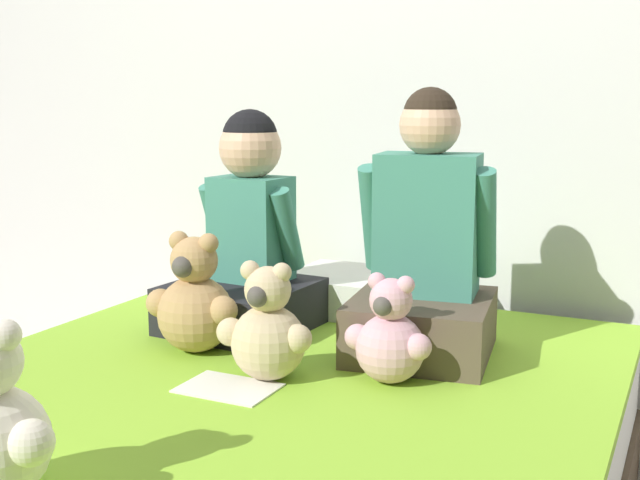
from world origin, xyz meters
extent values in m
cube|color=silver|center=(0.00, 1.09, 1.25)|extent=(8.00, 0.06, 2.50)
cube|color=silver|center=(0.00, 0.00, 0.32)|extent=(1.49, 1.97, 0.22)
cube|color=#8CC633|center=(0.00, 0.00, 0.44)|extent=(1.50, 1.99, 0.03)
cube|color=black|center=(-0.27, 0.48, 0.52)|extent=(0.38, 0.39, 0.13)
cube|color=#3D8470|center=(-0.26, 0.53, 0.74)|extent=(0.21, 0.17, 0.29)
sphere|color=#DBAD89|center=(-0.26, 0.53, 0.96)|extent=(0.17, 0.17, 0.17)
sphere|color=black|center=(-0.26, 0.53, 0.99)|extent=(0.15, 0.15, 0.15)
cylinder|color=#3D8470|center=(-0.38, 0.54, 0.74)|extent=(0.06, 0.14, 0.24)
cylinder|color=#3D8470|center=(-0.15, 0.52, 0.74)|extent=(0.06, 0.14, 0.24)
cube|color=brown|center=(0.26, 0.48, 0.53)|extent=(0.38, 0.41, 0.15)
cube|color=#3D8470|center=(0.25, 0.53, 0.78)|extent=(0.27, 0.19, 0.35)
sphere|color=#DBAD89|center=(0.25, 0.53, 1.03)|extent=(0.15, 0.15, 0.15)
sphere|color=#2D2319|center=(0.25, 0.53, 1.06)|extent=(0.13, 0.13, 0.13)
cylinder|color=#3D8470|center=(0.11, 0.51, 0.79)|extent=(0.08, 0.16, 0.29)
cylinder|color=#3D8470|center=(0.39, 0.55, 0.79)|extent=(0.08, 0.16, 0.29)
sphere|color=tan|center=(-0.27, 0.26, 0.56)|extent=(0.19, 0.19, 0.19)
sphere|color=tan|center=(-0.27, 0.26, 0.69)|extent=(0.12, 0.12, 0.12)
sphere|color=#4C4742|center=(-0.26, 0.20, 0.69)|extent=(0.05, 0.05, 0.05)
sphere|color=tan|center=(-0.31, 0.25, 0.74)|extent=(0.05, 0.05, 0.05)
sphere|color=tan|center=(-0.22, 0.26, 0.74)|extent=(0.05, 0.05, 0.05)
sphere|color=tan|center=(-0.36, 0.23, 0.58)|extent=(0.07, 0.07, 0.07)
sphere|color=tan|center=(-0.17, 0.24, 0.58)|extent=(0.07, 0.07, 0.07)
sphere|color=#DBA3B2|center=(0.26, 0.26, 0.54)|extent=(0.16, 0.16, 0.16)
sphere|color=#DBA3B2|center=(0.26, 0.26, 0.65)|extent=(0.10, 0.10, 0.10)
sphere|color=#4C4742|center=(0.25, 0.22, 0.65)|extent=(0.04, 0.04, 0.04)
sphere|color=#DBA3B2|center=(0.22, 0.26, 0.69)|extent=(0.04, 0.04, 0.04)
sphere|color=#DBA3B2|center=(0.29, 0.25, 0.69)|extent=(0.04, 0.04, 0.04)
sphere|color=#DBA3B2|center=(0.18, 0.25, 0.56)|extent=(0.06, 0.06, 0.06)
sphere|color=#DBA3B2|center=(0.33, 0.24, 0.56)|extent=(0.06, 0.06, 0.06)
sphere|color=#D1B78E|center=(0.00, 0.16, 0.55)|extent=(0.17, 0.17, 0.17)
sphere|color=#D1B78E|center=(0.00, 0.16, 0.67)|extent=(0.11, 0.11, 0.11)
sphere|color=#4C4742|center=(0.00, 0.11, 0.66)|extent=(0.05, 0.05, 0.05)
sphere|color=#D1B78E|center=(-0.04, 0.15, 0.71)|extent=(0.04, 0.04, 0.04)
sphere|color=#D1B78E|center=(0.03, 0.16, 0.71)|extent=(0.04, 0.04, 0.04)
sphere|color=#D1B78E|center=(-0.08, 0.13, 0.57)|extent=(0.07, 0.07, 0.07)
sphere|color=#D1B78E|center=(0.08, 0.15, 0.57)|extent=(0.07, 0.07, 0.07)
sphere|color=silver|center=(-0.08, -0.52, 0.74)|extent=(0.05, 0.05, 0.05)
sphere|color=silver|center=(-0.03, -0.54, 0.58)|extent=(0.07, 0.07, 0.07)
cube|color=silver|center=(0.00, 0.81, 0.51)|extent=(0.51, 0.33, 0.11)
cube|color=white|center=(-0.05, 0.06, 0.46)|extent=(0.21, 0.15, 0.00)
camera|label=1|loc=(0.86, -1.38, 1.10)|focal=45.00mm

